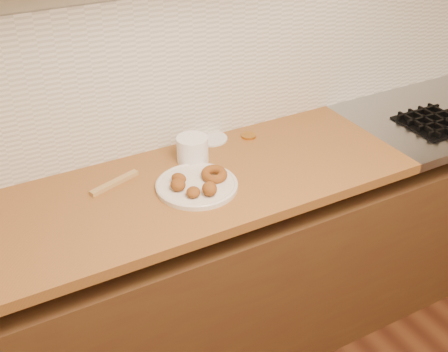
% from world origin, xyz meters
% --- Properties ---
extents(wall_back, '(4.00, 0.02, 2.70)m').
position_xyz_m(wall_back, '(0.00, 2.00, 1.35)').
color(wall_back, tan).
rests_on(wall_back, ground).
extents(base_cabinet, '(3.60, 0.60, 0.77)m').
position_xyz_m(base_cabinet, '(0.00, 1.69, 0.39)').
color(base_cabinet, '#4A3215').
rests_on(base_cabinet, floor).
extents(butcher_block, '(2.30, 0.62, 0.04)m').
position_xyz_m(butcher_block, '(-0.65, 1.69, 0.88)').
color(butcher_block, brown).
rests_on(butcher_block, base_cabinet).
extents(backsplash, '(3.60, 0.02, 0.60)m').
position_xyz_m(backsplash, '(0.00, 1.99, 1.20)').
color(backsplash, beige).
rests_on(backsplash, wall_back).
extents(donut_plate, '(0.29, 0.29, 0.02)m').
position_xyz_m(donut_plate, '(-0.33, 1.65, 0.91)').
color(donut_plate, beige).
rests_on(donut_plate, butcher_block).
extents(ring_donut, '(0.10, 0.11, 0.04)m').
position_xyz_m(ring_donut, '(-0.26, 1.65, 0.93)').
color(ring_donut, brown).
rests_on(ring_donut, donut_plate).
extents(fried_dough_chunks, '(0.15, 0.19, 0.05)m').
position_xyz_m(fried_dough_chunks, '(-0.37, 1.61, 0.94)').
color(fried_dough_chunks, brown).
rests_on(fried_dough_chunks, donut_plate).
extents(plastic_tub, '(0.15, 0.15, 0.10)m').
position_xyz_m(plastic_tub, '(-0.26, 1.82, 0.95)').
color(plastic_tub, white).
rests_on(plastic_tub, butcher_block).
extents(tub_lid, '(0.16, 0.16, 0.01)m').
position_xyz_m(tub_lid, '(-0.12, 1.94, 0.90)').
color(tub_lid, silver).
rests_on(tub_lid, butcher_block).
extents(brass_jar_lid, '(0.08, 0.08, 0.01)m').
position_xyz_m(brass_jar_lid, '(0.03, 1.89, 0.91)').
color(brass_jar_lid, '#B97E2D').
rests_on(brass_jar_lid, butcher_block).
extents(wooden_utensil, '(0.20, 0.09, 0.02)m').
position_xyz_m(wooden_utensil, '(-0.58, 1.81, 0.91)').
color(wooden_utensil, '#A88449').
rests_on(wooden_utensil, butcher_block).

